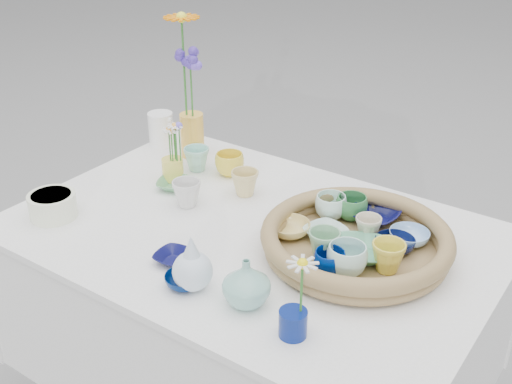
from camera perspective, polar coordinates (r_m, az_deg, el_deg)
The scene contains 32 objects.
wicker_tray at distance 1.60m, azimuth 8.90°, elevation -4.36°, with size 0.47×0.47×0.08m, color brown, non-canonical shape.
tray_ceramic_0 at distance 1.73m, azimuth 10.48°, elevation -2.05°, with size 0.13×0.13×0.03m, color #0C0E43.
tray_ceramic_1 at distance 1.62m, azimuth 12.23°, elevation -4.58°, with size 0.10×0.10×0.03m, color #070F39.
tray_ceramic_2 at distance 1.52m, azimuth 11.65°, elevation -5.67°, with size 0.08×0.08×0.07m, color yellow.
tray_ceramic_3 at distance 1.57m, azimuth 9.33°, elevation -5.23°, with size 0.14×0.14×0.03m, color #58A97F.
tray_ceramic_4 at distance 1.55m, azimuth 6.08°, elevation -4.70°, with size 0.08×0.08×0.07m, color #78AF82.
tray_ceramic_5 at distance 1.64m, azimuth 6.21°, elevation -3.63°, with size 0.10×0.10×0.03m, color silver.
tray_ceramic_6 at distance 1.72m, azimuth 6.66°, elevation -1.31°, with size 0.08×0.08×0.07m, color silver.
tray_ceramic_7 at distance 1.64m, azimuth 9.92°, elevation -3.19°, with size 0.07×0.07×0.06m, color beige.
tray_ceramic_8 at distance 1.65m, azimuth 13.45°, elevation -3.92°, with size 0.10×0.10×0.03m, color #92C0F6.
tray_ceramic_9 at distance 1.50m, azimuth 6.56°, elevation -6.24°, with size 0.08×0.08×0.06m, color navy.
tray_ceramic_10 at distance 1.64m, azimuth 2.98°, elevation -3.28°, with size 0.11×0.11×0.03m, color #DCC371.
tray_ceramic_11 at distance 1.50m, azimuth 8.08°, elevation -5.99°, with size 0.09×0.09×0.07m, color silver.
tray_ceramic_12 at distance 1.72m, azimuth 8.49°, elevation -1.37°, with size 0.08×0.08×0.07m, color #31773F.
loose_ceramic_0 at distance 1.98m, azimuth -2.37°, elevation 2.50°, with size 0.09×0.09×0.07m, color yellow.
loose_ceramic_1 at distance 1.86m, azimuth -0.99°, elevation 0.81°, with size 0.08×0.08×0.08m, color #D6C17A.
loose_ceramic_2 at distance 1.93m, azimuth -7.28°, elevation 0.68°, with size 0.10×0.10×0.02m, color #5EA06C.
loose_ceramic_3 at distance 1.81m, azimuth -6.17°, elevation -0.13°, with size 0.08×0.08×0.08m, color silver.
loose_ceramic_4 at distance 1.58m, azimuth -7.30°, elevation -5.81°, with size 0.09×0.09×0.02m, color #0A0B3F.
loose_ceramic_5 at distance 2.02m, azimuth -5.29°, elevation 2.94°, with size 0.08×0.08×0.08m, color #99DDCC.
loose_ceramic_6 at distance 1.50m, azimuth -6.35°, elevation -7.82°, with size 0.09×0.09×0.03m, color #021A4F.
fluted_bowl at distance 1.84m, azimuth -17.63°, elevation -1.14°, with size 0.13×0.13×0.07m, color white, non-canonical shape.
bud_vase_paleblue at distance 1.45m, azimuth -5.71°, elevation -6.20°, with size 0.09×0.09×0.14m, color silver, non-canonical shape.
bud_vase_seafoam at distance 1.41m, azimuth -0.86°, elevation -8.03°, with size 0.11×0.11×0.11m, color #81BCAE.
bud_vase_cobalt at distance 1.34m, azimuth 3.30°, elevation -11.57°, with size 0.06×0.06×0.06m, color navy.
single_daisy at distance 1.29m, azimuth 4.07°, elevation -8.49°, with size 0.08×0.08×0.13m, color silver, non-canonical shape.
tall_vase_yellow at distance 2.11m, azimuth -5.69°, elevation 5.07°, with size 0.08×0.08×0.14m, color #FFBD42.
gerbera at distance 2.03m, azimuth -6.40°, elevation 10.92°, with size 0.13×0.13×0.33m, color orange, non-canonical shape.
hydrangea at distance 2.04m, azimuth -5.77°, elevation 9.25°, with size 0.08×0.08×0.27m, color #472FA3, non-canonical shape.
white_pitcher at distance 2.22m, azimuth -8.45°, elevation 5.57°, with size 0.12×0.08×0.11m, color white, non-canonical shape.
daisy_cup at distance 1.97m, azimuth -7.41°, elevation 2.00°, with size 0.07×0.07×0.07m, color #F0DE53.
daisy_posy at distance 1.91m, azimuth -7.59°, elevation 4.65°, with size 0.08×0.08×0.14m, color white, non-canonical shape.
Camera 1 is at (0.84, -1.19, 1.64)m, focal length 45.00 mm.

